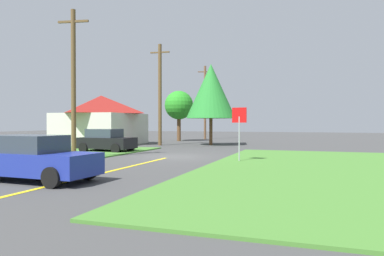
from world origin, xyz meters
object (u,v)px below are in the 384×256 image
at_px(utility_pole_far, 205,102).
at_px(barn, 101,120).
at_px(stop_sign, 239,123).
at_px(car_behind_on_main_road, 34,158).
at_px(utility_pole_mid, 160,94).
at_px(parked_car_near_building, 106,141).
at_px(utility_pole_near, 73,82).
at_px(oak_tree_left, 211,91).
at_px(pine_tree_center, 179,105).

distance_m(utility_pole_far, barn, 15.00).
bearing_deg(stop_sign, car_behind_on_main_road, 63.95).
distance_m(stop_sign, barn, 18.73).
height_order(utility_pole_mid, utility_pole_far, utility_pole_mid).
height_order(car_behind_on_main_road, utility_pole_far, utility_pole_far).
relative_size(parked_car_near_building, utility_pole_mid, 0.42).
bearing_deg(utility_pole_near, stop_sign, 9.30).
relative_size(parked_car_near_building, car_behind_on_main_road, 0.86).
bearing_deg(stop_sign, oak_tree_left, -59.60).
bearing_deg(utility_pole_mid, stop_sign, -49.93).
relative_size(parked_car_near_building, pine_tree_center, 0.69).
distance_m(car_behind_on_main_road, utility_pole_mid, 20.33).
relative_size(parked_car_near_building, oak_tree_left, 0.52).
bearing_deg(pine_tree_center, utility_pole_mid, -82.03).
bearing_deg(utility_pole_far, utility_pole_mid, -91.83).
relative_size(utility_pole_near, pine_tree_center, 1.49).
height_order(utility_pole_near, barn, utility_pole_near).
distance_m(car_behind_on_main_road, barn, 21.34).
height_order(utility_pole_near, pine_tree_center, utility_pole_near).
relative_size(car_behind_on_main_road, barn, 0.62).
bearing_deg(parked_car_near_building, utility_pole_near, -76.39).
bearing_deg(utility_pole_far, parked_car_near_building, -92.91).
relative_size(stop_sign, oak_tree_left, 0.38).
bearing_deg(stop_sign, parked_car_near_building, -10.40).
bearing_deg(parked_car_near_building, stop_sign, -17.34).
bearing_deg(utility_pole_near, barn, 116.90).
height_order(parked_car_near_building, oak_tree_left, oak_tree_left).
relative_size(car_behind_on_main_road, oak_tree_left, 0.61).
bearing_deg(utility_pole_far, utility_pole_near, -89.99).
height_order(oak_tree_left, barn, oak_tree_left).
height_order(stop_sign, parked_car_near_building, stop_sign).
relative_size(oak_tree_left, pine_tree_center, 1.32).
bearing_deg(barn, car_behind_on_main_road, -63.05).
distance_m(stop_sign, pine_tree_center, 21.79).
distance_m(utility_pole_far, pine_tree_center, 5.51).
bearing_deg(utility_pole_mid, oak_tree_left, 22.85).
distance_m(parked_car_near_building, barn, 9.00).
bearing_deg(stop_sign, utility_pole_far, -60.69).
height_order(car_behind_on_main_road, pine_tree_center, pine_tree_center).
xyz_separation_m(parked_car_near_building, barn, (-5.15, 7.23, 1.51)).
height_order(parked_car_near_building, barn, barn).
bearing_deg(barn, pine_tree_center, 60.01).
distance_m(parked_car_near_building, utility_pole_mid, 8.77).
distance_m(utility_pole_near, pine_tree_center, 20.48).
relative_size(car_behind_on_main_road, utility_pole_mid, 0.49).
xyz_separation_m(car_behind_on_main_road, pine_tree_center, (-4.92, 27.16, 3.18)).
xyz_separation_m(utility_pole_near, pine_tree_center, (-1.48, 20.43, -0.37)).
bearing_deg(oak_tree_left, stop_sign, -68.22).
height_order(parked_car_near_building, utility_pole_far, utility_pole_far).
xyz_separation_m(parked_car_near_building, utility_pole_far, (1.05, 20.68, 3.89)).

